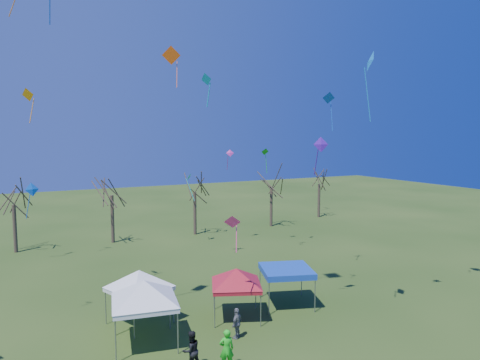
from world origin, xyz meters
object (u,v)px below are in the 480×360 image
(tree_1, at_px, (13,188))
(person_grey, at_px, (237,323))
(tent_white_west, at_px, (144,285))
(tent_blue, at_px, (286,271))
(person_dark, at_px, (191,350))
(tree_3, at_px, (195,177))
(tree_2, at_px, (111,178))
(tent_white_mid, at_px, (139,274))
(tent_red, at_px, (236,272))
(tree_4, at_px, (271,174))
(person_green, at_px, (227,349))
(tree_5, at_px, (319,173))

(tree_1, xyz_separation_m, person_grey, (10.28, -23.57, -5.00))
(tent_white_west, bearing_deg, tent_blue, 6.85)
(tree_1, height_order, person_grey, tree_1)
(tent_blue, relative_size, person_grey, 2.34)
(tent_white_west, bearing_deg, person_dark, -68.80)
(tree_3, distance_m, person_grey, 24.45)
(tree_1, height_order, tree_3, tree_3)
(tree_2, bearing_deg, tent_white_mid, -96.22)
(tent_white_mid, bearing_deg, tent_blue, -9.54)
(person_grey, bearing_deg, person_dark, -7.70)
(tent_white_west, distance_m, person_grey, 5.11)
(tree_3, bearing_deg, tent_red, -104.71)
(tree_4, distance_m, person_grey, 28.35)
(tree_3, height_order, person_green, tree_3)
(tree_2, bearing_deg, person_green, -89.60)
(tree_5, relative_size, person_green, 4.12)
(tent_white_west, distance_m, person_dark, 4.04)
(tent_red, bearing_deg, person_green, -121.01)
(tent_white_mid, bearing_deg, tree_2, 83.78)
(tree_1, xyz_separation_m, person_green, (8.58, -25.95, -4.89))
(tree_5, bearing_deg, tree_2, -176.30)
(tent_white_west, bearing_deg, tree_5, 39.47)
(tree_3, xyz_separation_m, tent_blue, (-1.87, -20.41, -3.95))
(tree_2, bearing_deg, tree_5, 3.70)
(tree_1, bearing_deg, tent_white_west, -74.95)
(tree_4, relative_size, tree_5, 1.06)
(tent_white_west, relative_size, tent_blue, 1.13)
(tree_3, relative_size, tree_5, 1.06)
(tree_3, relative_size, tent_white_mid, 2.17)
(tree_5, bearing_deg, tent_red, -135.49)
(tree_2, relative_size, tent_red, 2.34)
(tree_5, relative_size, person_dark, 4.28)
(tree_5, bearing_deg, tent_white_west, -140.53)
(tent_white_west, xyz_separation_m, tent_blue, (8.99, 1.08, -0.92))
(tree_2, height_order, person_grey, tree_2)
(tree_3, bearing_deg, person_green, -107.97)
(tree_1, height_order, person_green, tree_1)
(tree_5, distance_m, tent_white_west, 37.08)
(tent_white_mid, bearing_deg, person_green, -70.36)
(tree_4, height_order, tent_white_west, tree_4)
(tent_blue, relative_size, person_dark, 2.14)
(tree_1, distance_m, tent_blue, 26.03)
(tree_2, distance_m, tent_blue, 22.14)
(tree_5, bearing_deg, tree_4, -166.15)
(tree_2, bearing_deg, tree_1, 178.15)
(tent_white_west, bearing_deg, person_green, -55.63)
(tent_white_mid, distance_m, person_green, 7.04)
(tree_1, xyz_separation_m, tree_4, (26.12, -0.65, 0.27))
(person_green, bearing_deg, tent_white_west, -42.44)
(tent_red, height_order, person_dark, tent_red)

